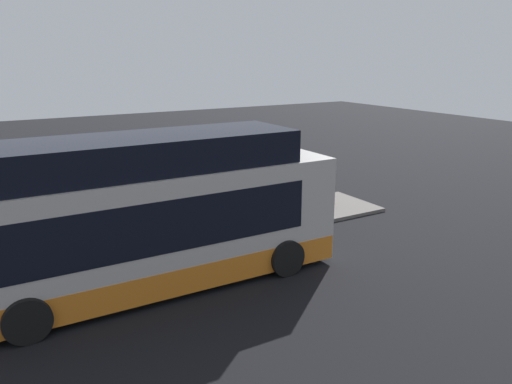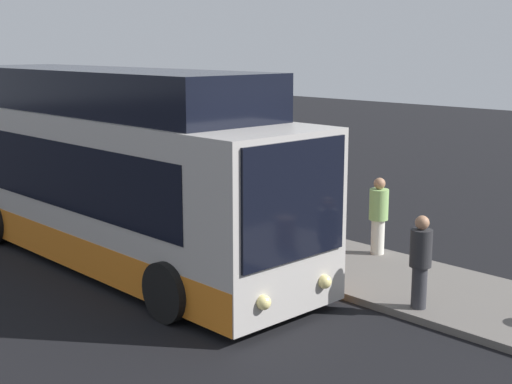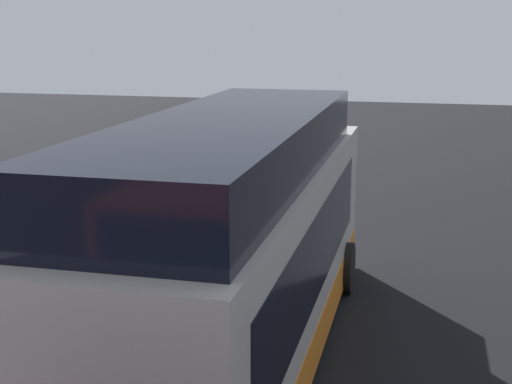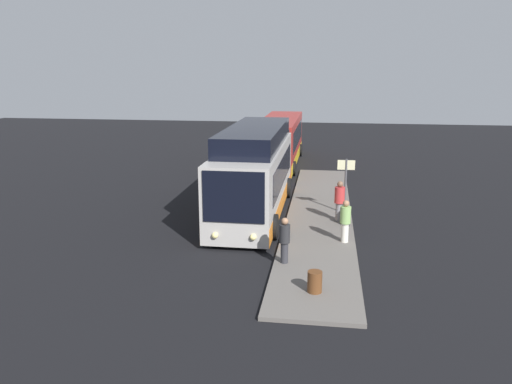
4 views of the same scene
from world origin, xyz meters
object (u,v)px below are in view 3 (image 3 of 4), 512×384
at_px(bus_lead, 238,255).
at_px(passenger_waiting, 50,260).
at_px(suitcase, 50,278).
at_px(trash_bin, 211,201).
at_px(passenger_boarding, 227,203).
at_px(passenger_with_bags, 106,223).

bearing_deg(bus_lead, passenger_waiting, 73.93).
distance_m(passenger_waiting, suitcase, 0.84).
bearing_deg(trash_bin, passenger_boarding, -153.09).
xyz_separation_m(passenger_boarding, passenger_with_bags, (-2.44, 2.10, 0.02)).
bearing_deg(trash_bin, suitcase, 170.21).
height_order(passenger_waiting, suitcase, passenger_waiting).
bearing_deg(passenger_boarding, passenger_with_bags, 53.32).
bearing_deg(suitcase, passenger_with_bags, -4.28).
bearing_deg(passenger_boarding, passenger_waiting, 73.55).
relative_size(passenger_waiting, trash_bin, 2.73).
relative_size(suitcase, trash_bin, 1.50).
relative_size(passenger_waiting, suitcase, 1.81).
relative_size(passenger_with_bags, trash_bin, 2.54).
height_order(passenger_with_bags, trash_bin, passenger_with_bags).
relative_size(bus_lead, passenger_boarding, 6.46).
relative_size(bus_lead, trash_bin, 15.96).
bearing_deg(passenger_waiting, bus_lead, 107.55).
bearing_deg(passenger_boarding, suitcase, 68.07).
xyz_separation_m(passenger_waiting, trash_bin, (7.31, -0.84, -0.62)).
height_order(passenger_boarding, passenger_waiting, passenger_waiting).
relative_size(passenger_boarding, suitcase, 1.64).
relative_size(passenger_with_bags, suitcase, 1.69).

